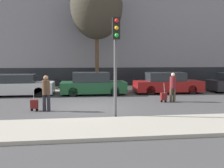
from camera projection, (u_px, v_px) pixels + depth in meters
ground_plane at (87, 108)px, 11.92m from camera, size 80.00×80.00×0.00m
sidewalk_near at (91, 128)px, 8.21m from camera, size 28.00×2.50×0.12m
sidewalk_far at (84, 89)px, 18.82m from camera, size 28.00×3.00×0.12m
building_facade at (83, 15)px, 21.86m from camera, size 28.00×3.06×12.44m
parked_car_0 at (19, 86)px, 15.87m from camera, size 4.26×1.80×1.36m
parked_car_1 at (93, 84)px, 16.31m from camera, size 4.21×1.78×1.46m
parked_car_2 at (167, 83)px, 17.05m from camera, size 4.57×1.71×1.42m
pedestrian_left at (46, 91)px, 11.10m from camera, size 0.35×0.34×1.61m
trolley_left at (34, 104)px, 11.17m from camera, size 0.34×0.29×1.05m
pedestrian_right at (173, 85)px, 13.56m from camera, size 0.35×0.34×1.59m
trolley_right at (164, 96)px, 13.45m from camera, size 0.34×0.29×1.05m
traffic_light at (116, 48)px, 9.45m from camera, size 0.28×0.47×3.87m
parked_bicycle at (49, 84)px, 18.59m from camera, size 1.77×0.06×0.96m
bare_tree_near_crossing at (97, 7)px, 18.15m from camera, size 3.80×3.80×8.29m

